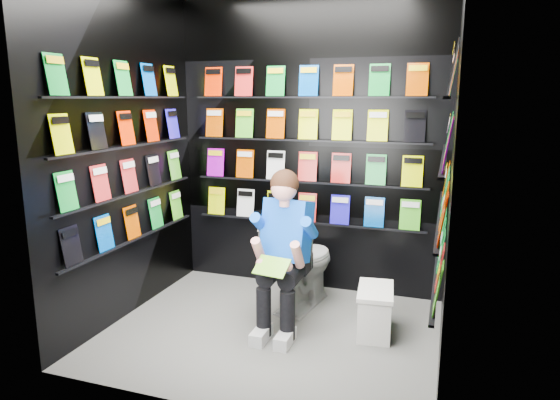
% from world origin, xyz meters
% --- Properties ---
extents(floor, '(2.40, 2.40, 0.00)m').
position_xyz_m(floor, '(0.00, 0.00, 0.00)').
color(floor, slate).
rests_on(floor, ground).
extents(wall_back, '(2.40, 0.04, 2.60)m').
position_xyz_m(wall_back, '(0.00, 1.00, 1.30)').
color(wall_back, black).
rests_on(wall_back, floor).
extents(wall_front, '(2.40, 0.04, 2.60)m').
position_xyz_m(wall_front, '(0.00, -1.00, 1.30)').
color(wall_front, black).
rests_on(wall_front, floor).
extents(wall_left, '(0.04, 2.00, 2.60)m').
position_xyz_m(wall_left, '(-1.20, 0.00, 1.30)').
color(wall_left, black).
rests_on(wall_left, floor).
extents(wall_right, '(0.04, 2.00, 2.60)m').
position_xyz_m(wall_right, '(1.20, 0.00, 1.30)').
color(wall_right, black).
rests_on(wall_right, floor).
extents(comics_back, '(2.10, 0.06, 1.37)m').
position_xyz_m(comics_back, '(0.00, 0.97, 1.31)').
color(comics_back, '#F62900').
rests_on(comics_back, wall_back).
extents(comics_left, '(0.06, 1.70, 1.37)m').
position_xyz_m(comics_left, '(-1.17, 0.00, 1.31)').
color(comics_left, '#F62900').
rests_on(comics_left, wall_left).
extents(comics_right, '(0.06, 1.70, 1.37)m').
position_xyz_m(comics_right, '(1.17, 0.00, 1.31)').
color(comics_right, '#F62900').
rests_on(comics_right, wall_right).
extents(toilet, '(0.53, 0.81, 0.73)m').
position_xyz_m(toilet, '(0.07, 0.55, 0.37)').
color(toilet, silver).
rests_on(toilet, floor).
extents(longbox, '(0.28, 0.44, 0.32)m').
position_xyz_m(longbox, '(0.73, 0.23, 0.16)').
color(longbox, white).
rests_on(longbox, floor).
extents(longbox_lid, '(0.30, 0.47, 0.03)m').
position_xyz_m(longbox_lid, '(0.73, 0.23, 0.33)').
color(longbox_lid, white).
rests_on(longbox_lid, longbox).
extents(reader, '(0.57, 0.75, 1.27)m').
position_xyz_m(reader, '(0.07, 0.17, 0.74)').
color(reader, blue).
rests_on(reader, toilet).
extents(held_comic, '(0.26, 0.18, 0.10)m').
position_xyz_m(held_comic, '(0.07, -0.18, 0.58)').
color(held_comic, green).
rests_on(held_comic, reader).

